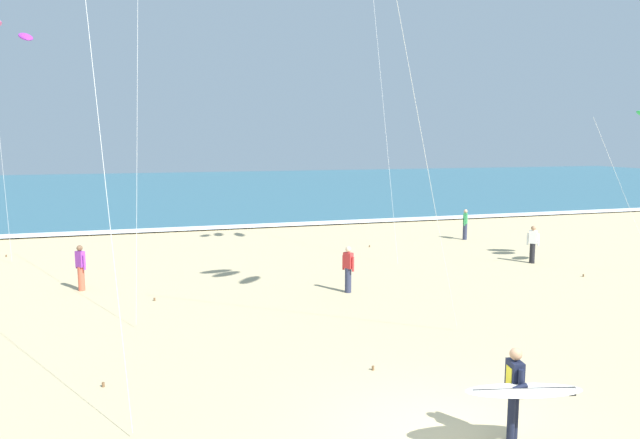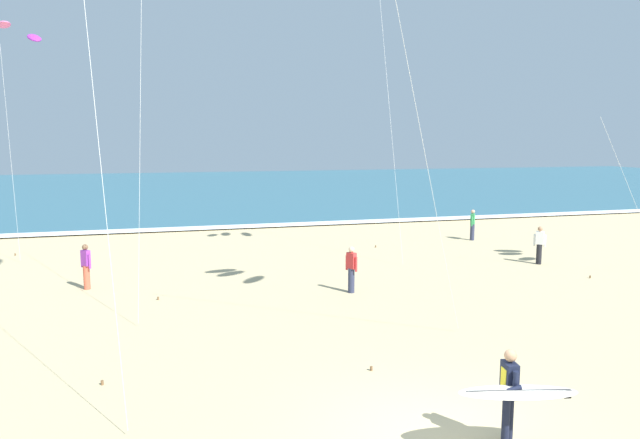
% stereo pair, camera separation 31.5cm
% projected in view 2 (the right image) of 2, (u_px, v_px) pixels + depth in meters
% --- Properties ---
extents(ground_plane, '(160.00, 160.00, 0.00)m').
position_uv_depth(ground_plane, '(439.00, 439.00, 10.08)').
color(ground_plane, tan).
extents(ocean_water, '(160.00, 60.00, 0.08)m').
position_uv_depth(ocean_water, '(203.00, 188.00, 62.67)').
color(ocean_water, '#2D6075').
rests_on(ocean_water, ground).
extents(shoreline_foam, '(160.00, 1.44, 0.01)m').
position_uv_depth(shoreline_foam, '(240.00, 226.00, 34.31)').
color(shoreline_foam, white).
rests_on(shoreline_foam, ocean_water).
extents(surfer_lead, '(2.07, 1.09, 1.71)m').
position_uv_depth(surfer_lead, '(513.00, 392.00, 9.55)').
color(surfer_lead, black).
rests_on(surfer_lead, ground).
extents(kite_arc_rose_near, '(2.99, 2.83, 9.82)m').
position_uv_depth(kite_arc_rose_near, '(4.00, 32.00, 23.28)').
color(kite_arc_rose_near, purple).
rests_on(kite_arc_rose_near, ground).
extents(bystander_purple_top, '(0.36, 0.39, 1.59)m').
position_uv_depth(bystander_purple_top, '(86.00, 266.00, 20.09)').
color(bystander_purple_top, '#D8593F').
rests_on(bystander_purple_top, ground).
extents(bystander_green_top, '(0.36, 0.40, 1.59)m').
position_uv_depth(bystander_green_top, '(472.00, 225.00, 29.96)').
color(bystander_green_top, '#2D334C').
rests_on(bystander_green_top, ground).
extents(bystander_white_top, '(0.39, 0.36, 1.59)m').
position_uv_depth(bystander_white_top, '(539.00, 245.00, 24.19)').
color(bystander_white_top, black).
rests_on(bystander_white_top, ground).
extents(bystander_red_top, '(0.32, 0.44, 1.59)m').
position_uv_depth(bystander_red_top, '(351.00, 269.00, 19.66)').
color(bystander_red_top, '#2D334C').
rests_on(bystander_red_top, ground).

